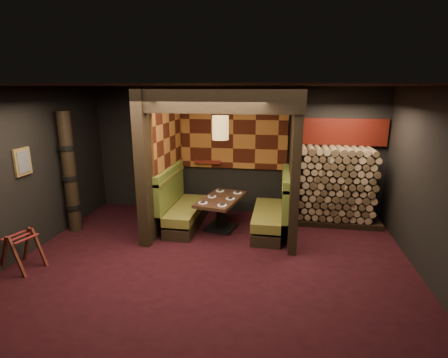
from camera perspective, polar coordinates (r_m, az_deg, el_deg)
floor at (r=5.82m, az=-2.18°, el=-14.39°), size 6.50×5.50×0.02m
ceiling at (r=5.09m, az=-2.50°, el=15.13°), size 6.50×5.50×0.02m
wall_back at (r=7.94m, az=1.74°, el=4.56°), size 6.50×0.02×2.85m
wall_front at (r=2.82m, az=-14.23°, el=-15.39°), size 6.50×0.02×2.85m
wall_left at (r=6.73m, az=-30.63°, el=0.66°), size 0.02×5.50×2.85m
wall_right at (r=5.62m, az=32.27°, el=-1.99°), size 0.02×5.50×2.85m
partition_left at (r=7.19m, az=-10.22°, el=3.27°), size 0.20×2.20×2.85m
partition_right at (r=6.83m, az=11.40°, el=2.62°), size 0.15×2.10×2.85m
header_beam at (r=5.78m, az=-1.26°, el=12.81°), size 2.85×0.18×0.44m
tapa_back_panel at (r=7.83m, az=1.53°, el=7.35°), size 2.40×0.06×1.55m
tapa_side_panel at (r=7.24m, az=-9.01°, el=6.82°), size 0.04×1.85×1.45m
lacquer_shelf at (r=7.98m, az=-2.66°, el=2.82°), size 0.60×0.12×0.07m
booth_bench_left at (r=7.34m, az=-6.99°, el=-4.67°), size 0.68×1.60×1.14m
booth_bench_right at (r=7.06m, az=7.99°, el=-5.50°), size 0.68×1.60×1.14m
dining_table at (r=7.11m, az=-0.48°, el=-4.88°), size 0.95×1.39×0.67m
place_settings at (r=7.03m, az=-0.49°, el=-3.01°), size 0.76×1.12×0.03m
pendant_lamp at (r=6.69m, az=-0.59°, el=8.37°), size 0.32×0.32×0.99m
framed_picture at (r=6.74m, az=-30.02°, el=2.46°), size 0.05×0.36×0.46m
luggage_rack at (r=6.52m, az=-30.11°, el=-9.86°), size 0.70×0.57×0.66m
totem_column at (r=7.51m, az=-23.88°, el=0.86°), size 0.31×0.31×2.40m
firewood_stack at (r=7.70m, az=18.38°, el=-1.14°), size 1.73×0.70×1.64m
mosaic_header at (r=7.81m, az=18.68°, el=7.30°), size 1.83×0.10×0.56m
bay_front_post at (r=7.09m, az=12.07°, el=3.02°), size 0.08×0.08×2.85m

